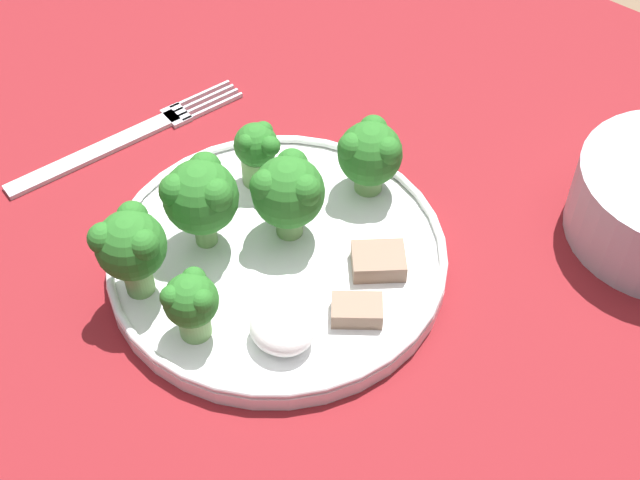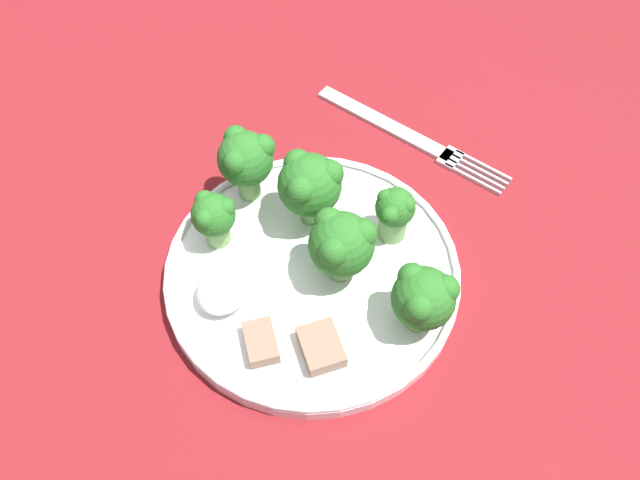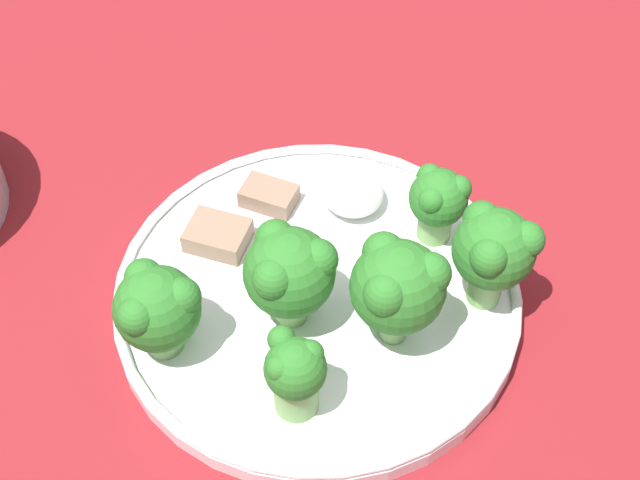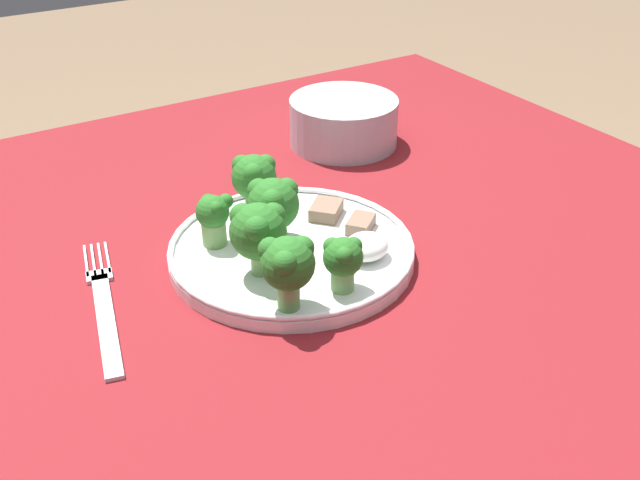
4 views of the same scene
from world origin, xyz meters
name	(u,v)px [view 3 (image 3 of 4)]	position (x,y,z in m)	size (l,w,h in m)	color
table	(422,424)	(0.00, 0.00, 0.61)	(1.13, 0.99, 0.71)	maroon
dinner_plate	(317,294)	(0.06, 0.05, 0.72)	(0.24, 0.24, 0.02)	white
broccoli_floret_near_rim_left	(157,308)	(0.07, 0.14, 0.75)	(0.05, 0.05, 0.06)	#709E56
broccoli_floret_center_left	(398,285)	(0.01, 0.02, 0.76)	(0.05, 0.05, 0.07)	#709E56
broccoli_floret_back_left	(291,366)	(0.00, 0.09, 0.75)	(0.03, 0.03, 0.05)	#709E56
broccoli_floret_front_left	(289,271)	(0.05, 0.07, 0.76)	(0.05, 0.05, 0.07)	#709E56
broccoli_floret_center_back	(438,200)	(0.06, -0.04, 0.75)	(0.04, 0.04, 0.05)	#709E56
broccoli_floret_mid_cluster	(494,249)	(0.01, -0.04, 0.76)	(0.05, 0.05, 0.07)	#709E56
meat_slice_front_slice	(218,235)	(0.12, 0.08, 0.73)	(0.05, 0.05, 0.01)	#846651
meat_slice_middle_slice	(269,196)	(0.14, 0.04, 0.73)	(0.04, 0.04, 0.01)	#846651
sauce_dollop	(351,190)	(0.11, -0.01, 0.73)	(0.04, 0.04, 0.02)	white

